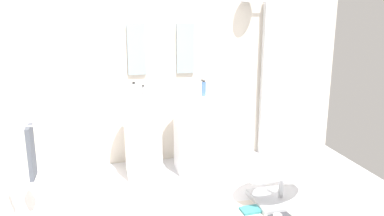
{
  "coord_description": "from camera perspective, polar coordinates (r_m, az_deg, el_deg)",
  "views": [
    {
      "loc": [
        -0.72,
        -3.2,
        1.92
      ],
      "look_at": [
        0.15,
        0.55,
        0.95
      ],
      "focal_mm": 36.35,
      "sensor_mm": 36.0,
      "label": 1
    }
  ],
  "objects": [
    {
      "name": "rear_partition",
      "position": [
        4.94,
        -4.62,
        6.89
      ],
      "size": [
        4.8,
        0.1,
        2.6
      ],
      "primitive_type": "cube",
      "color": "beige",
      "rests_on": "ground_plane"
    },
    {
      "name": "pedestal_sink_left",
      "position": [
        4.62,
        -7.27,
        -3.92
      ],
      "size": [
        0.44,
        0.44,
        1.05
      ],
      "color": "white",
      "rests_on": "ground_plane"
    },
    {
      "name": "pedestal_sink_right",
      "position": [
        4.71,
        0.11,
        -3.43
      ],
      "size": [
        0.44,
        0.44,
        1.05
      ],
      "color": "white",
      "rests_on": "ground_plane"
    },
    {
      "name": "vanity_mirror_left",
      "position": [
        4.82,
        -8.15,
        8.5
      ],
      "size": [
        0.22,
        0.03,
        0.61
      ],
      "primitive_type": "cube",
      "color": "#8C9EA8"
    },
    {
      "name": "vanity_mirror_right",
      "position": [
        4.91,
        -0.98,
        8.74
      ],
      "size": [
        0.22,
        0.03,
        0.61
      ],
      "primitive_type": "cube",
      "color": "#8C9EA8"
    },
    {
      "name": "shower_column",
      "position": [
        5.24,
        10.76,
        4.67
      ],
      "size": [
        0.49,
        0.24,
        2.05
      ],
      "color": "#B7BABF",
      "rests_on": "ground_plane"
    },
    {
      "name": "lounge_chair",
      "position": [
        4.07,
        13.03,
        -8.93
      ],
      "size": [
        1.08,
        1.08,
        0.65
      ],
      "color": "#B7BABF",
      "rests_on": "ground_plane"
    },
    {
      "name": "towel_rack",
      "position": [
        3.91,
        -22.91,
        -6.32
      ],
      "size": [
        0.37,
        0.22,
        0.95
      ],
      "color": "#B7BABF",
      "rests_on": "ground_plane"
    },
    {
      "name": "magazine_teal",
      "position": [
        3.99,
        9.28,
        -14.43
      ],
      "size": [
        0.31,
        0.17,
        0.03
      ],
      "primitive_type": "cube",
      "rotation": [
        0.0,
        0.0,
        0.07
      ],
      "color": "teal",
      "rests_on": "area_rug"
    },
    {
      "name": "soap_bottle_grey",
      "position": [
        4.35,
        -7.16,
        2.21
      ],
      "size": [
        0.04,
        0.04,
        0.17
      ],
      "color": "#99999E",
      "rests_on": "pedestal_sink_left"
    },
    {
      "name": "soap_bottle_white",
      "position": [
        4.7,
        1.47,
        3.14
      ],
      "size": [
        0.04,
        0.04,
        0.16
      ],
      "color": "white",
      "rests_on": "pedestal_sink_right"
    },
    {
      "name": "soap_bottle_clear",
      "position": [
        4.56,
        -8.52,
        2.68
      ],
      "size": [
        0.06,
        0.06,
        0.17
      ],
      "color": "silver",
      "rests_on": "pedestal_sink_left"
    },
    {
      "name": "soap_bottle_blue",
      "position": [
        4.53,
        1.73,
        2.87
      ],
      "size": [
        0.05,
        0.05,
        0.18
      ],
      "color": "#4C72B7",
      "rests_on": "pedestal_sink_right"
    }
  ]
}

